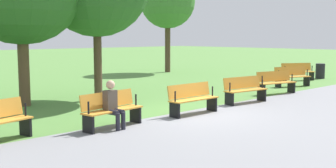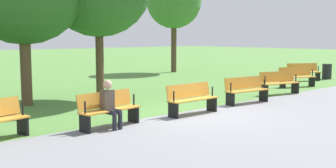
{
  "view_description": "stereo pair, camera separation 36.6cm",
  "coord_description": "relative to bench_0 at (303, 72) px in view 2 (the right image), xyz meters",
  "views": [
    {
      "loc": [
        8.76,
        8.14,
        2.28
      ],
      "look_at": [
        -0.0,
        -1.11,
        0.8
      ],
      "focal_mm": 44.35,
      "sensor_mm": 36.0,
      "label": 1
    },
    {
      "loc": [
        8.5,
        8.39,
        2.28
      ],
      "look_at": [
        -0.0,
        -1.11,
        0.8
      ],
      "focal_mm": 44.35,
      "sensor_mm": 36.0,
      "label": 2
    }
  ],
  "objects": [
    {
      "name": "bench_3",
      "position": [
        7.93,
        2.47,
        0.0
      ],
      "size": [
        1.75,
        0.68,
        0.89
      ],
      "rotation": [
        0.0,
        0.0,
        -0.12
      ],
      "color": "orange",
      "rests_on": "ground"
    },
    {
      "name": "person_seated",
      "position": [
        13.55,
        2.62,
        0.17
      ],
      "size": [
        0.37,
        0.55,
        1.2
      ],
      "rotation": [
        0.0,
        0.0,
        0.12
      ],
      "color": "#4C4238",
      "rests_on": "ground"
    },
    {
      "name": "tree_1",
      "position": [
        1.42,
        -8.24,
        3.96
      ],
      "size": [
        3.44,
        3.44,
        6.18
      ],
      "color": "#4C3828",
      "rests_on": "ground"
    },
    {
      "name": "bench_2",
      "position": [
        5.19,
        1.97,
        0.0
      ],
      "size": [
        1.77,
        0.87,
        0.89
      ],
      "rotation": [
        0.0,
        0.0,
        -0.24
      ],
      "color": "orange",
      "rests_on": "ground"
    },
    {
      "name": "bench_4",
      "position": [
        10.71,
        2.64,
        0.0
      ],
      "size": [
        1.71,
        0.47,
        0.89
      ],
      "color": "orange",
      "rests_on": "ground"
    },
    {
      "name": "bench_5",
      "position": [
        13.49,
        2.47,
        0.0
      ],
      "size": [
        1.75,
        0.68,
        0.89
      ],
      "rotation": [
        0.0,
        0.0,
        0.12
      ],
      "color": "orange",
      "rests_on": "ground"
    },
    {
      "name": "ground_plane",
      "position": [
        10.71,
        2.7,
        -0.47
      ],
      "size": [
        120.0,
        120.0,
        0.0
      ],
      "primitive_type": "plane",
      "color": "#54843D"
    },
    {
      "name": "path_paving",
      "position": [
        10.71,
        5.29,
        -0.47
      ],
      "size": [
        37.0,
        6.2,
        0.01
      ],
      "primitive_type": "cube",
      "color": "gray",
      "rests_on": "ground"
    },
    {
      "name": "trash_bin",
      "position": [
        -1.76,
        0.35,
        -0.07
      ],
      "size": [
        0.48,
        0.48,
        0.81
      ],
      "primitive_type": "cylinder",
      "color": "black",
      "rests_on": "ground"
    },
    {
      "name": "bench_1",
      "position": [
        2.54,
        1.14,
        0.0
      ],
      "size": [
        1.76,
        1.05,
        0.89
      ],
      "rotation": [
        0.0,
        0.0,
        -0.36
      ],
      "color": "orange",
      "rests_on": "ground"
    },
    {
      "name": "bench_0",
      "position": [
        0.0,
        0.0,
        0.0
      ],
      "size": [
        1.73,
        1.21,
        0.89
      ],
      "rotation": [
        0.0,
        0.0,
        -0.49
      ],
      "color": "orange",
      "rests_on": "ground"
    }
  ]
}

